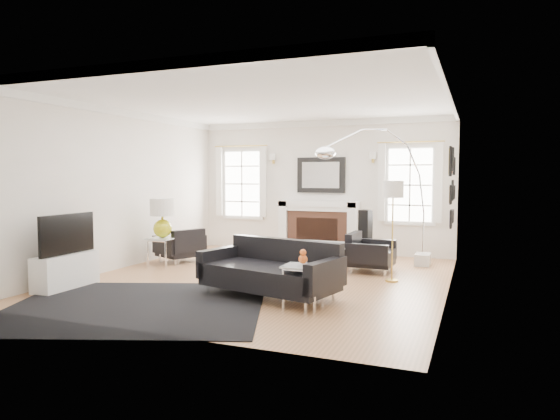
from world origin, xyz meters
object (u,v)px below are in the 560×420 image
at_px(coffee_table, 322,246).
at_px(fireplace, 318,228).
at_px(sofa, 272,271).
at_px(armchair_right, 368,254).
at_px(gourd_lamp, 162,215).
at_px(arc_floor_lamp, 376,190).
at_px(armchair_left, 181,247).

bearing_deg(coffee_table, fireplace, 109.38).
bearing_deg(sofa, armchair_right, 68.55).
bearing_deg(sofa, coffee_table, 88.26).
distance_m(gourd_lamp, arc_floor_lamp, 3.86).
relative_size(armchair_left, coffee_table, 1.01).
bearing_deg(arc_floor_lamp, armchair_left, -168.94).
relative_size(fireplace, armchair_left, 1.71).
relative_size(armchair_right, coffee_table, 0.84).
bearing_deg(armchair_right, sofa, -111.45).
distance_m(fireplace, armchair_right, 2.14).
bearing_deg(gourd_lamp, coffee_table, 14.99).
bearing_deg(coffee_table, gourd_lamp, -165.01).
bearing_deg(arc_floor_lamp, sofa, -110.06).
bearing_deg(gourd_lamp, sofa, -26.86).
distance_m(fireplace, arc_floor_lamp, 2.11).
height_order(sofa, arc_floor_lamp, arc_floor_lamp).
relative_size(fireplace, gourd_lamp, 2.38).
relative_size(armchair_right, arc_floor_lamp, 0.32).
bearing_deg(fireplace, gourd_lamp, -132.12).
xyz_separation_m(fireplace, sofa, (0.53, -3.82, -0.20)).
distance_m(sofa, coffee_table, 2.13).
bearing_deg(fireplace, armchair_left, -136.87).
bearing_deg(fireplace, coffee_table, -70.62).
bearing_deg(fireplace, armchair_right, -49.03).
height_order(coffee_table, gourd_lamp, gourd_lamp).
height_order(coffee_table, arc_floor_lamp, arc_floor_lamp).
height_order(sofa, gourd_lamp, gourd_lamp).
distance_m(armchair_right, arc_floor_lamp, 1.13).
bearing_deg(armchair_left, gourd_lamp, -101.45).
height_order(fireplace, sofa, fireplace).
relative_size(sofa, arc_floor_lamp, 0.81).
height_order(fireplace, coffee_table, fireplace).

